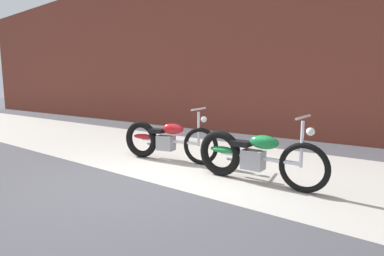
{
  "coord_description": "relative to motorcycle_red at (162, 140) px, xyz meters",
  "views": [
    {
      "loc": [
        3.08,
        -3.03,
        1.4
      ],
      "look_at": [
        0.21,
        0.74,
        0.75
      ],
      "focal_mm": 28.06,
      "sensor_mm": 36.0,
      "label": 1
    }
  ],
  "objects": [
    {
      "name": "ground_plane",
      "position": [
        0.81,
        -1.14,
        -0.4
      ],
      "size": [
        80.0,
        80.0,
        0.0
      ],
      "primitive_type": "plane",
      "color": "#47474C"
    },
    {
      "name": "motorcycle_red",
      "position": [
        0.0,
        0.0,
        0.0
      ],
      "size": [
        1.99,
        0.67,
        1.03
      ],
      "rotation": [
        0.0,
        0.0,
        0.19
      ],
      "color": "black",
      "rests_on": "ground"
    },
    {
      "name": "sidewalk_slab",
      "position": [
        0.81,
        0.61,
        -0.4
      ],
      "size": [
        36.0,
        3.5,
        0.01
      ],
      "primitive_type": "cube",
      "color": "#B2ADA3",
      "rests_on": "ground"
    },
    {
      "name": "motorcycle_green",
      "position": [
        1.92,
        -0.2,
        0.0
      ],
      "size": [
        2.01,
        0.58,
        1.03
      ],
      "rotation": [
        0.0,
        0.0,
        0.01
      ],
      "color": "black",
      "rests_on": "ground"
    },
    {
      "name": "brick_building_wall",
      "position": [
        0.81,
        4.06,
        2.34
      ],
      "size": [
        36.0,
        0.5,
        5.48
      ],
      "primitive_type": "cube",
      "color": "brown",
      "rests_on": "ground"
    }
  ]
}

